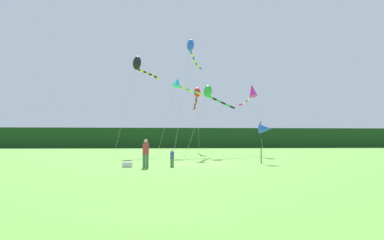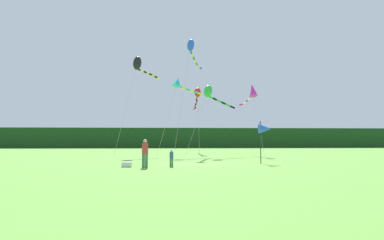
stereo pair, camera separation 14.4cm
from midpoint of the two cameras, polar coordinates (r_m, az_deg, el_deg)
The scene contains 12 objects.
ground_plane at distance 22.14m, azimuth 0.88°, elevation -8.11°, with size 120.00×120.00×0.00m, color #5B9338.
distant_treeline at distance 67.03m, azimuth -2.34°, elevation -3.35°, with size 108.00×2.64×4.31m, color #193D19.
person_adult at distance 19.04m, azimuth -8.80°, elevation -5.87°, with size 0.38×0.38×1.73m.
person_child at distance 19.61m, azimuth -3.92°, elevation -6.90°, with size 0.24×0.24×1.08m.
cooler_box at distance 19.80m, azimuth -12.10°, elevation -8.09°, with size 0.59×0.43×0.32m, color silver.
banner_flag_pole at distance 22.79m, azimuth 13.29°, elevation -1.66°, with size 0.90×0.70×3.05m.
kite_cyan at distance 32.83m, azimuth -2.61°, elevation 6.83°, with size 4.83×3.20×8.41m.
kite_black at distance 34.94m, azimuth -10.08°, elevation 10.15°, with size 4.55×4.25×11.00m.
kite_red at distance 39.48m, azimuth 0.80°, elevation 4.73°, with size 0.85×9.31×8.48m.
kite_blue at distance 34.21m, azimuth -0.24°, elevation 13.10°, with size 3.45×8.90×12.63m.
kite_magenta at distance 34.40m, azimuth 10.92°, elevation 5.24°, with size 1.56×4.86×7.92m.
kite_green at distance 31.87m, azimuth 3.18°, elevation 5.05°, with size 5.67×3.57×7.44m.
Camera 1 is at (-1.92, -22.00, 1.69)m, focal length 28.73 mm.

